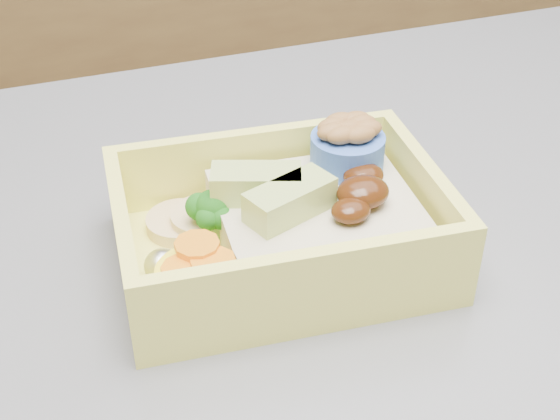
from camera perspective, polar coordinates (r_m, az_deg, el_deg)
name	(u,v)px	position (r m, az deg, el deg)	size (l,w,h in m)	color
bento_box	(289,223)	(0.47, 0.66, -0.96)	(0.20, 0.15, 0.07)	#F3EF64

